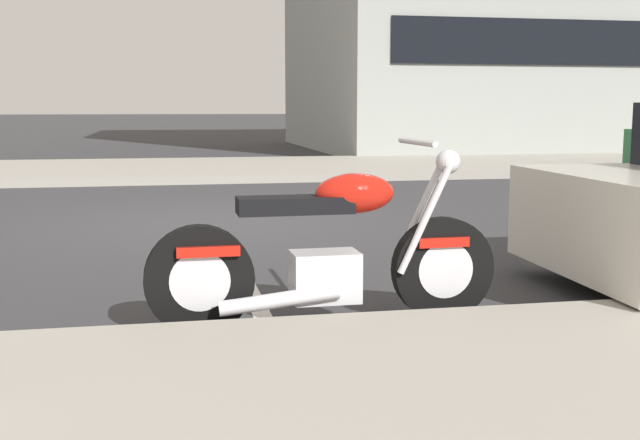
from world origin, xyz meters
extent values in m
plane|color=#333335|center=(0.00, 0.00, 0.00)|extent=(260.00, 260.00, 0.00)
cube|color=silver|center=(0.00, -3.93, 0.00)|extent=(0.12, 2.20, 0.01)
cylinder|color=black|center=(1.09, -4.36, 0.32)|extent=(0.64, 0.12, 0.64)
cylinder|color=silver|center=(1.09, -4.36, 0.32)|extent=(0.35, 0.13, 0.35)
cylinder|color=black|center=(-0.40, -4.38, 0.32)|extent=(0.64, 0.12, 0.64)
cylinder|color=silver|center=(-0.40, -4.38, 0.32)|extent=(0.35, 0.13, 0.35)
cube|color=silver|center=(0.34, -4.37, 0.30)|extent=(0.40, 0.27, 0.30)
cube|color=black|center=(0.16, -4.37, 0.74)|extent=(0.68, 0.23, 0.10)
ellipsoid|color=#B7190F|center=(0.52, -4.37, 0.80)|extent=(0.48, 0.25, 0.24)
cube|color=#B7190F|center=(-0.35, -4.38, 0.49)|extent=(0.36, 0.19, 0.06)
cube|color=#B7190F|center=(1.07, -4.36, 0.49)|extent=(0.32, 0.17, 0.06)
cylinder|color=silver|center=(0.94, -4.29, 0.63)|extent=(0.34, 0.05, 0.65)
cylinder|color=silver|center=(0.94, -4.43, 0.63)|extent=(0.34, 0.05, 0.65)
cylinder|color=silver|center=(0.91, -4.36, 1.10)|extent=(0.05, 0.62, 0.04)
sphere|color=silver|center=(1.11, -4.36, 0.98)|extent=(0.15, 0.15, 0.15)
cylinder|color=silver|center=(0.05, -4.52, 0.21)|extent=(0.71, 0.10, 0.16)
cylinder|color=black|center=(2.87, -3.21, 0.31)|extent=(0.62, 0.23, 0.62)
cube|color=black|center=(9.02, 9.30, 2.87)|extent=(8.53, 0.06, 1.10)
camera|label=1|loc=(-0.59, -8.89, 1.31)|focal=44.22mm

